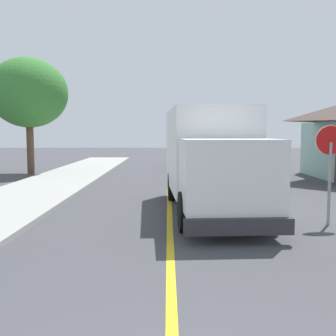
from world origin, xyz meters
TOP-DOWN VIEW (x-y plane):
  - centre_line_yellow at (0.00, 10.00)m, footprint 0.16×56.00m
  - box_truck at (1.27, 10.12)m, footprint 2.80×7.30m
  - parked_car_near at (2.06, 16.15)m, footprint 1.88×4.43m
  - parked_car_mid at (1.61, 23.49)m, footprint 1.81×4.40m
  - parked_car_far at (1.99, 29.93)m, footprint 1.94×4.46m
  - stop_sign at (4.22, 8.24)m, footprint 0.80×0.10m
  - street_tree_down_block at (-8.12, 20.97)m, footprint 4.48×4.48m

SIDE VIEW (x-z plane):
  - centre_line_yellow at x=0.00m, z-range 0.00..0.01m
  - parked_car_near at x=2.06m, z-range -0.04..1.63m
  - parked_car_mid at x=1.61m, z-range -0.04..1.63m
  - parked_car_far at x=1.99m, z-range -0.04..1.63m
  - box_truck at x=1.27m, z-range 0.17..3.37m
  - stop_sign at x=4.22m, z-range 0.53..3.18m
  - street_tree_down_block at x=-8.12m, z-range 1.34..8.10m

